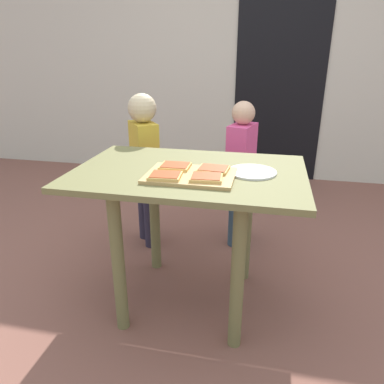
# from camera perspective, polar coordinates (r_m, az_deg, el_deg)

# --- Properties ---
(ground_plane) EXTENTS (16.00, 16.00, 0.00)m
(ground_plane) POSITION_cam_1_polar(r_m,az_deg,el_deg) (2.16, -0.41, -16.50)
(ground_plane) COLOR brown
(house_wall_back) EXTENTS (8.00, 0.20, 2.56)m
(house_wall_back) POSITION_cam_1_polar(r_m,az_deg,el_deg) (4.08, 7.40, 20.66)
(house_wall_back) COLOR beige
(house_wall_back) RESTS_ON ground
(house_door) EXTENTS (0.90, 0.02, 2.00)m
(house_door) POSITION_cam_1_polar(r_m,az_deg,el_deg) (3.97, 13.64, 16.16)
(house_door) COLOR black
(house_door) RESTS_ON ground
(dining_table) EXTENTS (1.14, 0.76, 0.78)m
(dining_table) POSITION_cam_1_polar(r_m,az_deg,el_deg) (1.84, -0.47, -0.55)
(dining_table) COLOR olive
(dining_table) RESTS_ON ground
(cutting_board) EXTENTS (0.41, 0.29, 0.02)m
(cutting_board) POSITION_cam_1_polar(r_m,az_deg,el_deg) (1.68, -0.23, 2.64)
(cutting_board) COLOR tan
(cutting_board) RESTS_ON dining_table
(pizza_slice_near_left) EXTENTS (0.15, 0.13, 0.02)m
(pizza_slice_near_left) POSITION_cam_1_polar(r_m,az_deg,el_deg) (1.64, -4.26, 2.60)
(pizza_slice_near_left) COLOR #DFB15D
(pizza_slice_near_left) RESTS_ON cutting_board
(pizza_slice_far_left) EXTENTS (0.14, 0.12, 0.02)m
(pizza_slice_far_left) POSITION_cam_1_polar(r_m,az_deg,el_deg) (1.77, -2.68, 4.11)
(pizza_slice_far_left) COLOR #DFB15D
(pizza_slice_far_left) RESTS_ON cutting_board
(pizza_slice_far_right) EXTENTS (0.15, 0.13, 0.02)m
(pizza_slice_far_right) POSITION_cam_1_polar(r_m,az_deg,el_deg) (1.72, 3.38, 3.63)
(pizza_slice_far_right) COLOR #DFB15D
(pizza_slice_far_right) RESTS_ON cutting_board
(pizza_slice_near_right) EXTENTS (0.15, 0.13, 0.02)m
(pizza_slice_near_right) POSITION_cam_1_polar(r_m,az_deg,el_deg) (1.61, 2.28, 2.33)
(pizza_slice_near_right) COLOR #DFB15D
(pizza_slice_near_right) RESTS_ON cutting_board
(plate_white_right) EXTENTS (0.24, 0.24, 0.01)m
(plate_white_right) POSITION_cam_1_polar(r_m,az_deg,el_deg) (1.77, 9.48, 3.17)
(plate_white_right) COLOR white
(plate_white_right) RESTS_ON dining_table
(child_left) EXTENTS (0.26, 0.28, 1.07)m
(child_left) POSITION_cam_1_polar(r_m,az_deg,el_deg) (2.50, -7.50, 5.17)
(child_left) COLOR #2B2639
(child_left) RESTS_ON ground
(child_right) EXTENTS (0.20, 0.27, 1.02)m
(child_right) POSITION_cam_1_polar(r_m,az_deg,el_deg) (2.52, 7.71, 4.02)
(child_right) COLOR #374F62
(child_right) RESTS_ON ground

